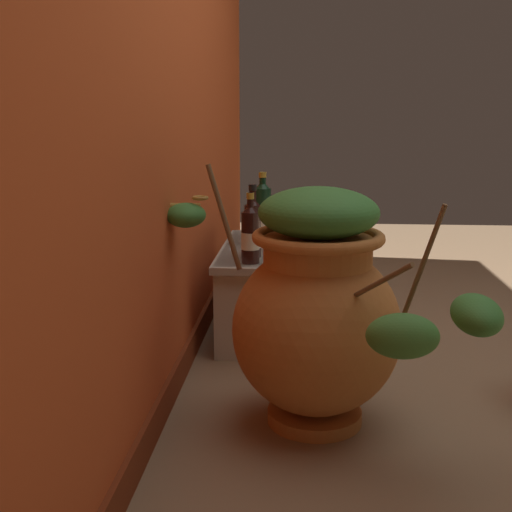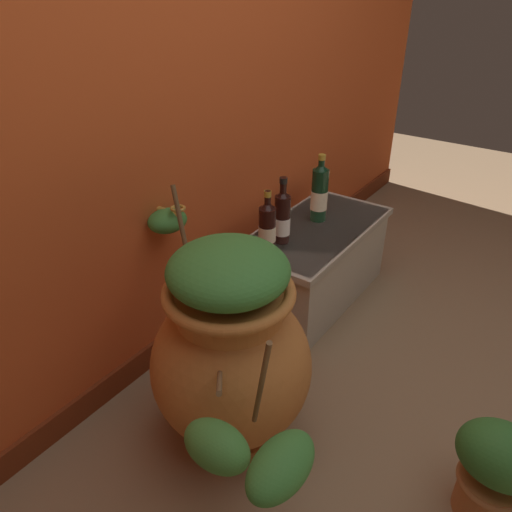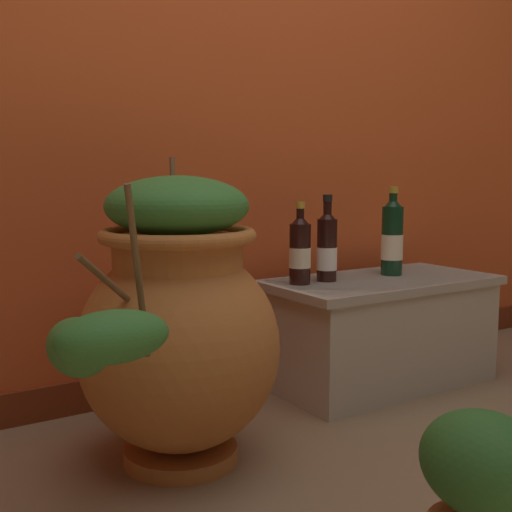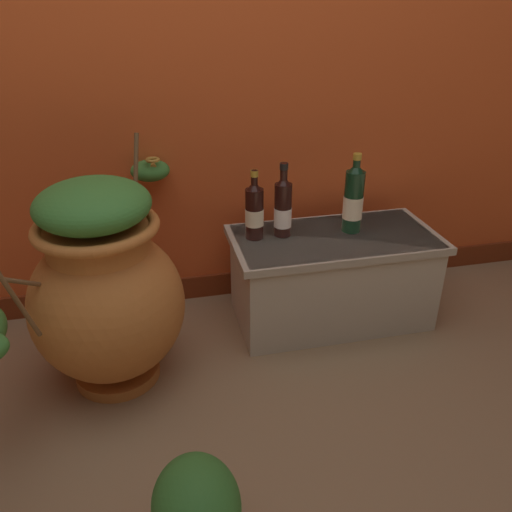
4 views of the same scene
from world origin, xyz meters
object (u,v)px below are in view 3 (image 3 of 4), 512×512
object	(u,v)px
wine_bottle_middle	(300,249)
wine_bottle_right	(392,237)
wine_bottle_left	(327,246)
potted_shrub	(484,498)
terracotta_urn	(177,325)

from	to	relation	value
wine_bottle_middle	wine_bottle_right	bearing A→B (deg)	-3.14
wine_bottle_right	wine_bottle_left	bearing A→B (deg)	175.64
wine_bottle_left	wine_bottle_middle	size ratio (longest dim) A/B	1.07
wine_bottle_left	wine_bottle_right	distance (m)	0.29
wine_bottle_left	potted_shrub	world-z (taller)	wine_bottle_left
terracotta_urn	wine_bottle_middle	size ratio (longest dim) A/B	3.45
wine_bottle_middle	wine_bottle_right	size ratio (longest dim) A/B	0.86
terracotta_urn	potted_shrub	size ratio (longest dim) A/B	2.77
wine_bottle_left	potted_shrub	distance (m)	1.20
terracotta_urn	wine_bottle_left	size ratio (longest dim) A/B	3.22
wine_bottle_right	potted_shrub	world-z (taller)	wine_bottle_right
terracotta_urn	potted_shrub	bearing A→B (deg)	-75.36
terracotta_urn	wine_bottle_right	bearing A→B (deg)	13.44
potted_shrub	wine_bottle_right	bearing A→B (deg)	53.09
wine_bottle_left	wine_bottle_middle	distance (m)	0.12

